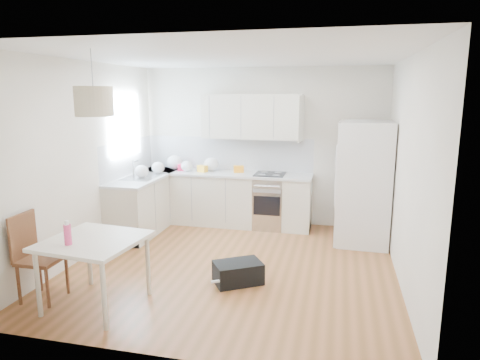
# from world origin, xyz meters

# --- Properties ---
(floor) EXTENTS (4.20, 4.20, 0.00)m
(floor) POSITION_xyz_m (0.00, 0.00, 0.00)
(floor) COLOR brown
(floor) RESTS_ON ground
(ceiling) EXTENTS (4.20, 4.20, 0.00)m
(ceiling) POSITION_xyz_m (0.00, 0.00, 2.70)
(ceiling) COLOR white
(ceiling) RESTS_ON wall_back
(wall_back) EXTENTS (4.20, 0.00, 4.20)m
(wall_back) POSITION_xyz_m (0.00, 2.10, 1.35)
(wall_back) COLOR beige
(wall_back) RESTS_ON floor
(wall_left) EXTENTS (0.00, 4.20, 4.20)m
(wall_left) POSITION_xyz_m (-2.10, 0.00, 1.35)
(wall_left) COLOR beige
(wall_left) RESTS_ON floor
(wall_right) EXTENTS (0.00, 4.20, 4.20)m
(wall_right) POSITION_xyz_m (2.10, 0.00, 1.35)
(wall_right) COLOR beige
(wall_right) RESTS_ON floor
(window_glassblock) EXTENTS (0.02, 1.00, 1.00)m
(window_glassblock) POSITION_xyz_m (-2.09, 1.15, 1.75)
(window_glassblock) COLOR #BFE0F9
(window_glassblock) RESTS_ON wall_left
(cabinets_back) EXTENTS (3.00, 0.60, 0.88)m
(cabinets_back) POSITION_xyz_m (-0.60, 1.80, 0.44)
(cabinets_back) COLOR beige
(cabinets_back) RESTS_ON floor
(cabinets_left) EXTENTS (0.60, 1.80, 0.88)m
(cabinets_left) POSITION_xyz_m (-1.80, 1.20, 0.44)
(cabinets_left) COLOR beige
(cabinets_left) RESTS_ON floor
(counter_back) EXTENTS (3.02, 0.64, 0.04)m
(counter_back) POSITION_xyz_m (-0.60, 1.80, 0.90)
(counter_back) COLOR silver
(counter_back) RESTS_ON cabinets_back
(counter_left) EXTENTS (0.64, 1.82, 0.04)m
(counter_left) POSITION_xyz_m (-1.80, 1.20, 0.90)
(counter_left) COLOR silver
(counter_left) RESTS_ON cabinets_left
(backsplash_back) EXTENTS (3.00, 0.01, 0.58)m
(backsplash_back) POSITION_xyz_m (-0.60, 2.09, 1.21)
(backsplash_back) COLOR silver
(backsplash_back) RESTS_ON wall_back
(backsplash_left) EXTENTS (0.01, 1.80, 0.58)m
(backsplash_left) POSITION_xyz_m (-2.09, 1.20, 1.21)
(backsplash_left) COLOR silver
(backsplash_left) RESTS_ON wall_left
(upper_cabinets) EXTENTS (1.70, 0.32, 0.75)m
(upper_cabinets) POSITION_xyz_m (-0.15, 1.94, 1.88)
(upper_cabinets) COLOR beige
(upper_cabinets) RESTS_ON wall_back
(range_oven) EXTENTS (0.50, 0.61, 0.88)m
(range_oven) POSITION_xyz_m (0.20, 1.80, 0.44)
(range_oven) COLOR #B2B4B6
(range_oven) RESTS_ON floor
(sink) EXTENTS (0.50, 0.80, 0.16)m
(sink) POSITION_xyz_m (-1.80, 1.15, 0.92)
(sink) COLOR #B2B4B6
(sink) RESTS_ON counter_left
(refrigerator) EXTENTS (0.91, 0.95, 1.86)m
(refrigerator) POSITION_xyz_m (1.72, 1.41, 0.93)
(refrigerator) COLOR white
(refrigerator) RESTS_ON floor
(dining_table) EXTENTS (1.04, 1.04, 0.75)m
(dining_table) POSITION_xyz_m (-1.17, -1.38, 0.67)
(dining_table) COLOR beige
(dining_table) RESTS_ON floor
(dining_chair) EXTENTS (0.42, 0.42, 0.98)m
(dining_chair) POSITION_xyz_m (-1.82, -1.39, 0.49)
(dining_chair) COLOR #452414
(dining_chair) RESTS_ON floor
(drink_bottle) EXTENTS (0.09, 0.09, 0.26)m
(drink_bottle) POSITION_xyz_m (-1.32, -1.59, 0.88)
(drink_bottle) COLOR #E03E77
(drink_bottle) RESTS_ON dining_table
(gym_bag) EXTENTS (0.67, 0.61, 0.26)m
(gym_bag) POSITION_xyz_m (0.19, -0.49, 0.13)
(gym_bag) COLOR black
(gym_bag) RESTS_ON floor
(pendant_lamp) EXTENTS (0.44, 0.44, 0.30)m
(pendant_lamp) POSITION_xyz_m (-1.13, -1.25, 2.18)
(pendant_lamp) COLOR beige
(pendant_lamp) RESTS_ON ceiling
(grocery_bag_a) EXTENTS (0.29, 0.24, 0.26)m
(grocery_bag_a) POSITION_xyz_m (-1.54, 1.88, 1.05)
(grocery_bag_a) COLOR white
(grocery_bag_a) RESTS_ON counter_back
(grocery_bag_b) EXTENTS (0.21, 0.18, 0.19)m
(grocery_bag_b) POSITION_xyz_m (-1.27, 1.76, 1.01)
(grocery_bag_b) COLOR white
(grocery_bag_b) RESTS_ON counter_back
(grocery_bag_c) EXTENTS (0.26, 0.22, 0.24)m
(grocery_bag_c) POSITION_xyz_m (-0.86, 1.89, 1.04)
(grocery_bag_c) COLOR white
(grocery_bag_c) RESTS_ON counter_back
(grocery_bag_d) EXTENTS (0.22, 0.19, 0.20)m
(grocery_bag_d) POSITION_xyz_m (-1.67, 1.46, 1.02)
(grocery_bag_d) COLOR white
(grocery_bag_d) RESTS_ON counter_back
(grocery_bag_e) EXTENTS (0.23, 0.19, 0.21)m
(grocery_bag_e) POSITION_xyz_m (-1.78, 1.05, 1.02)
(grocery_bag_e) COLOR white
(grocery_bag_e) RESTS_ON counter_left
(snack_orange) EXTENTS (0.20, 0.16, 0.12)m
(snack_orange) POSITION_xyz_m (-0.36, 1.86, 0.98)
(snack_orange) COLOR orange
(snack_orange) RESTS_ON counter_back
(snack_yellow) EXTENTS (0.19, 0.16, 0.11)m
(snack_yellow) POSITION_xyz_m (-0.98, 1.77, 0.98)
(snack_yellow) COLOR yellow
(snack_yellow) RESTS_ON counter_back
(snack_red) EXTENTS (0.20, 0.17, 0.12)m
(snack_red) POSITION_xyz_m (-1.37, 1.81, 0.98)
(snack_red) COLOR #DC1B49
(snack_red) RESTS_ON counter_back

